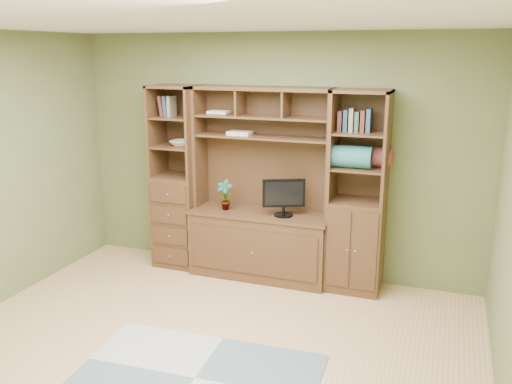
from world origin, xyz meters
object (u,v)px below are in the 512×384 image
at_px(center_hutch, 260,186).
at_px(monitor, 284,191).
at_px(right_tower, 358,193).
at_px(left_tower, 178,178).

height_order(center_hutch, monitor, center_hutch).
bearing_deg(center_hutch, monitor, -7.27).
relative_size(center_hutch, right_tower, 1.00).
bearing_deg(left_tower, monitor, -3.37).
bearing_deg(left_tower, right_tower, 0.00).
relative_size(left_tower, right_tower, 1.00).
xyz_separation_m(right_tower, monitor, (-0.75, -0.07, -0.02)).
height_order(right_tower, monitor, right_tower).
distance_m(left_tower, right_tower, 2.02).
distance_m(right_tower, monitor, 0.75).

